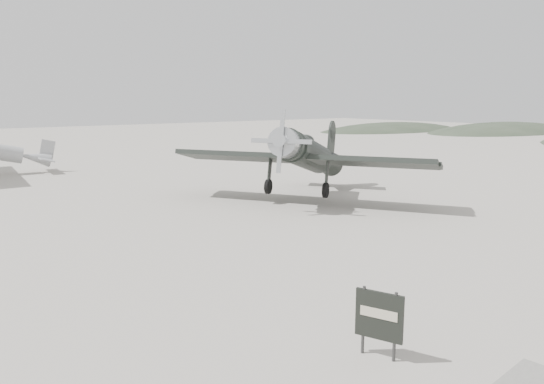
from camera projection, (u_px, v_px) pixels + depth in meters
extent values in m
plane|color=gray|center=(364.00, 241.00, 17.38)|extent=(160.00, 160.00, 0.00)
ellipsoid|color=#2F3A2A|center=(505.00, 131.00, 75.41)|extent=(36.00, 18.00, 6.00)
ellipsoid|color=#2F3A2A|center=(393.00, 130.00, 78.70)|extent=(32.00, 16.00, 5.20)
cylinder|color=black|center=(307.00, 155.00, 24.16)|extent=(4.39, 3.38, 1.37)
cone|color=black|center=(326.00, 148.00, 27.11)|extent=(2.83, 2.39, 1.27)
cylinder|color=silver|center=(284.00, 162.00, 21.43)|extent=(1.38, 1.49, 1.21)
cone|color=silver|center=(279.00, 163.00, 20.89)|extent=(0.57, 0.64, 0.55)
cube|color=silver|center=(280.00, 163.00, 20.95)|extent=(0.14, 0.18, 2.54)
ellipsoid|color=black|center=(305.00, 142.00, 23.88)|extent=(1.26, 1.12, 0.45)
cube|color=black|center=(302.00, 164.00, 23.59)|extent=(7.77, 11.11, 0.21)
cube|color=black|center=(330.00, 145.00, 27.82)|extent=(3.03, 4.07, 0.10)
cube|color=black|center=(331.00, 129.00, 27.81)|extent=(1.06, 0.69, 1.76)
cylinder|color=black|center=(328.00, 197.00, 22.99)|extent=(0.65, 0.47, 0.66)
cylinder|color=black|center=(271.00, 193.00, 23.94)|extent=(0.65, 0.47, 0.66)
cylinder|color=#333333|center=(328.00, 182.00, 22.88)|extent=(0.15, 0.15, 1.37)
cylinder|color=#333333|center=(271.00, 178.00, 23.82)|extent=(0.15, 0.15, 1.37)
cylinder|color=black|center=(331.00, 154.00, 28.12)|extent=(0.22, 0.18, 0.21)
cone|color=#9B9DA0|center=(37.00, 146.00, 33.33)|extent=(1.74, 1.09, 0.91)
cube|color=#9B9DA0|center=(45.00, 145.00, 33.55)|extent=(1.17, 3.18, 0.07)
cube|color=#9B9DA0|center=(45.00, 136.00, 33.50)|extent=(0.83, 0.16, 1.19)
cylinder|color=black|center=(48.00, 150.00, 33.70)|extent=(0.17, 0.08, 0.16)
cylinder|color=#333333|center=(395.00, 327.00, 9.32)|extent=(0.08, 0.08, 1.28)
cylinder|color=#333333|center=(363.00, 320.00, 9.62)|extent=(0.08, 0.08, 1.28)
cube|color=black|center=(379.00, 316.00, 9.44)|extent=(0.36, 0.85, 0.89)
cube|color=beige|center=(379.00, 314.00, 9.41)|extent=(0.25, 0.65, 0.18)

